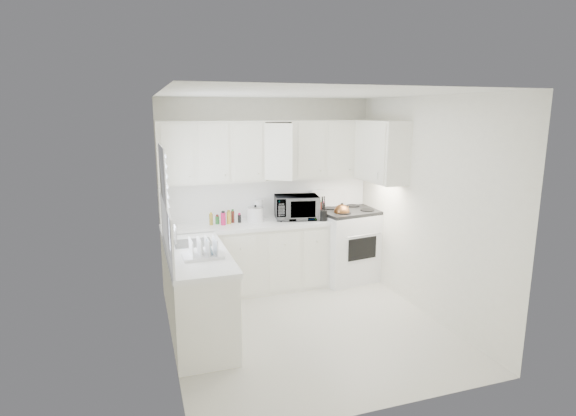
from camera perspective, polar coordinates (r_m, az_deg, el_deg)
name	(u,v)px	position (r m, az deg, el deg)	size (l,w,h in m)	color
floor	(307,326)	(5.44, 2.40, -14.47)	(3.20, 3.20, 0.00)	silver
ceiling	(309,93)	(4.88, 2.67, 14.04)	(3.20, 3.20, 0.00)	white
wall_back	(268,192)	(6.49, -2.51, 1.99)	(3.00, 3.00, 0.00)	white
wall_front	(383,260)	(3.61, 11.68, -6.39)	(3.00, 3.00, 0.00)	white
wall_left	(167,227)	(4.69, -14.86, -2.27)	(3.20, 3.20, 0.00)	white
wall_right	(426,207)	(5.70, 16.76, 0.10)	(3.20, 3.20, 0.00)	white
window_blinds	(165,196)	(4.99, -15.05, 1.48)	(0.06, 0.96, 1.06)	white
lower_cabinets_back	(247,259)	(6.32, -5.11, -6.27)	(2.22, 0.60, 0.90)	white
lower_cabinets_left	(198,296)	(5.17, -11.13, -10.68)	(0.60, 1.60, 0.90)	white
countertop_back	(247,225)	(6.18, -5.17, -2.11)	(2.24, 0.64, 0.05)	white
countertop_left	(197,254)	(5.01, -11.23, -5.65)	(0.64, 1.62, 0.05)	white
backsplash_back	(268,197)	(6.50, -2.48, 1.32)	(2.98, 0.02, 0.55)	white
backsplash_left	(167,229)	(4.91, -14.85, -2.56)	(0.02, 1.60, 0.55)	white
upper_cabinets_back	(271,180)	(6.30, -2.11, 3.53)	(3.00, 0.33, 0.80)	white
upper_cabinets_right	(380,181)	(6.26, 11.34, 3.25)	(0.33, 0.90, 0.80)	white
sink	(193,233)	(5.31, -11.78, -3.06)	(0.42, 0.38, 0.30)	gray
stove	(348,235)	(6.72, 7.45, -3.33)	(0.86, 0.71, 1.33)	white
tea_kettle	(342,211)	(6.41, 6.71, -0.36)	(0.27, 0.23, 0.25)	brown
frying_pan	(355,211)	(6.86, 8.29, -0.42)	(0.29, 0.48, 0.04)	black
microwave	(297,205)	(6.36, 1.07, 0.42)	(0.59, 0.33, 0.40)	gray
rice_cooker	(256,213)	(6.26, -4.06, -0.62)	(0.22, 0.22, 0.22)	white
paper_towel	(259,210)	(6.36, -3.67, -0.21)	(0.12, 0.12, 0.27)	white
utensil_crock	(323,208)	(6.26, 4.39, -0.03)	(0.12, 0.12, 0.35)	black
dish_rack	(202,246)	(4.79, -10.61, -4.72)	(0.41, 0.31, 0.22)	white
spice_left_0	(211,219)	(6.20, -9.60, -1.33)	(0.06, 0.06, 0.13)	olive
spice_left_1	(217,220)	(6.12, -8.78, -1.47)	(0.06, 0.06, 0.13)	#26722E
spice_left_2	(222,218)	(6.22, -8.24, -1.24)	(0.06, 0.06, 0.13)	#C91A53
spice_left_3	(229,219)	(6.15, -7.40, -1.37)	(0.06, 0.06, 0.13)	gold
spice_left_4	(233,217)	(6.25, -6.88, -1.14)	(0.06, 0.06, 0.13)	#5C221A
spice_left_5	(240,218)	(6.18, -6.04, -1.28)	(0.06, 0.06, 0.13)	black
sauce_right_0	(310,209)	(6.59, 2.70, -0.12)	(0.06, 0.06, 0.19)	#C91A53
sauce_right_1	(315,210)	(6.56, 3.34, -0.19)	(0.06, 0.06, 0.19)	gold
sauce_right_2	(317,208)	(6.63, 3.59, -0.06)	(0.06, 0.06, 0.19)	#5C221A
sauce_right_3	(322,209)	(6.60, 4.23, -0.13)	(0.06, 0.06, 0.19)	black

